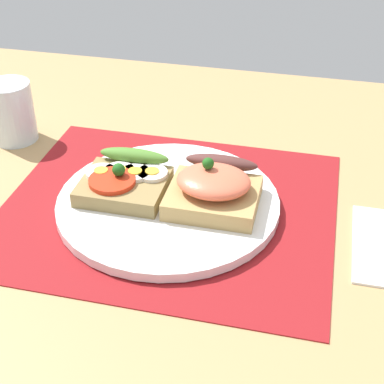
% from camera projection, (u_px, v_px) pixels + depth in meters
% --- Properties ---
extents(ground_plane, '(1.20, 0.90, 0.03)m').
position_uv_depth(ground_plane, '(169.00, 219.00, 0.73)').
color(ground_plane, tan).
extents(placemat, '(0.40, 0.34, 0.00)m').
position_uv_depth(placemat, '(168.00, 208.00, 0.72)').
color(placemat, maroon).
rests_on(placemat, ground_plane).
extents(plate, '(0.27, 0.27, 0.01)m').
position_uv_depth(plate, '(168.00, 203.00, 0.71)').
color(plate, white).
rests_on(plate, placemat).
extents(sandwich_egg_tomato, '(0.10, 0.10, 0.04)m').
position_uv_depth(sandwich_egg_tomato, '(124.00, 181.00, 0.72)').
color(sandwich_egg_tomato, olive).
rests_on(sandwich_egg_tomato, plate).
extents(sandwich_salmon, '(0.11, 0.11, 0.06)m').
position_uv_depth(sandwich_salmon, '(214.00, 188.00, 0.69)').
color(sandwich_salmon, tan).
rests_on(sandwich_salmon, plate).
extents(drinking_glass, '(0.06, 0.06, 0.09)m').
position_uv_depth(drinking_glass, '(12.00, 112.00, 0.84)').
color(drinking_glass, silver).
rests_on(drinking_glass, ground_plane).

